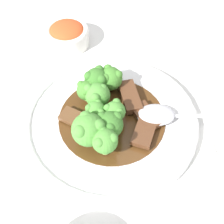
{
  "coord_description": "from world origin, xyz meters",
  "views": [
    {
      "loc": [
        0.25,
        -0.21,
        0.46
      ],
      "look_at": [
        0.0,
        0.0,
        0.03
      ],
      "focal_mm": 50.0,
      "sensor_mm": 36.0,
      "label": 1
    }
  ],
  "objects_px": {
    "beef_strip_3": "(144,134)",
    "broccoli_floret_5": "(86,90)",
    "broccoli_floret_8": "(109,124)",
    "beef_strip_0": "(146,116)",
    "beef_strip_2": "(130,97)",
    "beef_strip_1": "(76,119)",
    "side_bowl_kimchi": "(67,35)",
    "broccoli_floret_6": "(97,79)",
    "broccoli_floret_0": "(96,110)",
    "broccoli_floret_3": "(115,111)",
    "main_plate": "(112,120)",
    "broccoli_floret_1": "(105,141)",
    "broccoli_floret_2": "(96,96)",
    "serving_spoon": "(163,115)",
    "broccoli_floret_7": "(111,78)",
    "broccoli_floret_4": "(88,129)"
  },
  "relations": [
    {
      "from": "beef_strip_0",
      "to": "broccoli_floret_4",
      "type": "relative_size",
      "value": 1.08
    },
    {
      "from": "beef_strip_1",
      "to": "side_bowl_kimchi",
      "type": "relative_size",
      "value": 0.69
    },
    {
      "from": "beef_strip_0",
      "to": "serving_spoon",
      "type": "height_order",
      "value": "serving_spoon"
    },
    {
      "from": "beef_strip_2",
      "to": "beef_strip_3",
      "type": "distance_m",
      "value": 0.08
    },
    {
      "from": "side_bowl_kimchi",
      "to": "broccoli_floret_5",
      "type": "bearing_deg",
      "value": -23.79
    },
    {
      "from": "beef_strip_1",
      "to": "main_plate",
      "type": "bearing_deg",
      "value": 55.95
    },
    {
      "from": "main_plate",
      "to": "broccoli_floret_2",
      "type": "height_order",
      "value": "broccoli_floret_2"
    },
    {
      "from": "beef_strip_2",
      "to": "beef_strip_1",
      "type": "bearing_deg",
      "value": -102.95
    },
    {
      "from": "broccoli_floret_0",
      "to": "side_bowl_kimchi",
      "type": "distance_m",
      "value": 0.24
    },
    {
      "from": "broccoli_floret_2",
      "to": "serving_spoon",
      "type": "xyz_separation_m",
      "value": [
        0.1,
        0.07,
        -0.02
      ]
    },
    {
      "from": "beef_strip_3",
      "to": "main_plate",
      "type": "bearing_deg",
      "value": -165.55
    },
    {
      "from": "beef_strip_1",
      "to": "broccoli_floret_7",
      "type": "height_order",
      "value": "broccoli_floret_7"
    },
    {
      "from": "broccoli_floret_0",
      "to": "broccoli_floret_3",
      "type": "relative_size",
      "value": 0.98
    },
    {
      "from": "main_plate",
      "to": "beef_strip_1",
      "type": "height_order",
      "value": "beef_strip_1"
    },
    {
      "from": "beef_strip_1",
      "to": "serving_spoon",
      "type": "relative_size",
      "value": 0.38
    },
    {
      "from": "beef_strip_1",
      "to": "broccoli_floret_5",
      "type": "relative_size",
      "value": 1.57
    },
    {
      "from": "broccoli_floret_5",
      "to": "beef_strip_3",
      "type": "bearing_deg",
      "value": 10.92
    },
    {
      "from": "broccoli_floret_1",
      "to": "beef_strip_0",
      "type": "bearing_deg",
      "value": 94.04
    },
    {
      "from": "broccoli_floret_6",
      "to": "serving_spoon",
      "type": "relative_size",
      "value": 0.29
    },
    {
      "from": "broccoli_floret_1",
      "to": "broccoli_floret_2",
      "type": "xyz_separation_m",
      "value": [
        -0.09,
        0.05,
        -0.01
      ]
    },
    {
      "from": "beef_strip_0",
      "to": "broccoli_floret_6",
      "type": "relative_size",
      "value": 1.26
    },
    {
      "from": "main_plate",
      "to": "side_bowl_kimchi",
      "type": "distance_m",
      "value": 0.24
    },
    {
      "from": "broccoli_floret_1",
      "to": "side_bowl_kimchi",
      "type": "height_order",
      "value": "broccoli_floret_1"
    },
    {
      "from": "broccoli_floret_0",
      "to": "side_bowl_kimchi",
      "type": "xyz_separation_m",
      "value": [
        -0.22,
        0.09,
        -0.02
      ]
    },
    {
      "from": "broccoli_floret_1",
      "to": "broccoli_floret_3",
      "type": "bearing_deg",
      "value": 125.82
    },
    {
      "from": "broccoli_floret_7",
      "to": "side_bowl_kimchi",
      "type": "distance_m",
      "value": 0.18
    },
    {
      "from": "broccoli_floret_1",
      "to": "side_bowl_kimchi",
      "type": "distance_m",
      "value": 0.3
    },
    {
      "from": "broccoli_floret_3",
      "to": "broccoli_floret_0",
      "type": "bearing_deg",
      "value": -133.39
    },
    {
      "from": "main_plate",
      "to": "broccoli_floret_1",
      "type": "distance_m",
      "value": 0.08
    },
    {
      "from": "beef_strip_2",
      "to": "beef_strip_3",
      "type": "bearing_deg",
      "value": -25.55
    },
    {
      "from": "broccoli_floret_1",
      "to": "serving_spoon",
      "type": "relative_size",
      "value": 0.31
    },
    {
      "from": "broccoli_floret_5",
      "to": "broccoli_floret_8",
      "type": "bearing_deg",
      "value": -12.22
    },
    {
      "from": "beef_strip_2",
      "to": "broccoli_floret_3",
      "type": "height_order",
      "value": "broccoli_floret_3"
    },
    {
      "from": "broccoli_floret_2",
      "to": "broccoli_floret_3",
      "type": "xyz_separation_m",
      "value": [
        0.05,
        0.0,
        -0.0
      ]
    },
    {
      "from": "beef_strip_2",
      "to": "main_plate",
      "type": "bearing_deg",
      "value": -77.97
    },
    {
      "from": "broccoli_floret_2",
      "to": "broccoli_floret_8",
      "type": "distance_m",
      "value": 0.07
    },
    {
      "from": "broccoli_floret_5",
      "to": "main_plate",
      "type": "bearing_deg",
      "value": 7.18
    },
    {
      "from": "side_bowl_kimchi",
      "to": "broccoli_floret_3",
      "type": "bearing_deg",
      "value": -15.71
    },
    {
      "from": "broccoli_floret_6",
      "to": "side_bowl_kimchi",
      "type": "xyz_separation_m",
      "value": [
        -0.16,
        0.05,
        -0.02
      ]
    },
    {
      "from": "broccoli_floret_8",
      "to": "beef_strip_0",
      "type": "bearing_deg",
      "value": 78.83
    },
    {
      "from": "beef_strip_0",
      "to": "side_bowl_kimchi",
      "type": "xyz_separation_m",
      "value": [
        -0.27,
        0.02,
        0.0
      ]
    },
    {
      "from": "beef_strip_0",
      "to": "beef_strip_3",
      "type": "distance_m",
      "value": 0.04
    },
    {
      "from": "beef_strip_1",
      "to": "broccoli_floret_1",
      "type": "height_order",
      "value": "broccoli_floret_1"
    },
    {
      "from": "broccoli_floret_4",
      "to": "broccoli_floret_5",
      "type": "bearing_deg",
      "value": 144.93
    },
    {
      "from": "broccoli_floret_0",
      "to": "side_bowl_kimchi",
      "type": "bearing_deg",
      "value": 157.18
    },
    {
      "from": "broccoli_floret_1",
      "to": "serving_spoon",
      "type": "height_order",
      "value": "broccoli_floret_1"
    },
    {
      "from": "beef_strip_3",
      "to": "broccoli_floret_5",
      "type": "xyz_separation_m",
      "value": [
        -0.13,
        -0.02,
        0.02
      ]
    },
    {
      "from": "main_plate",
      "to": "beef_strip_1",
      "type": "distance_m",
      "value": 0.06
    },
    {
      "from": "beef_strip_2",
      "to": "broccoli_floret_5",
      "type": "distance_m",
      "value": 0.08
    },
    {
      "from": "side_bowl_kimchi",
      "to": "broccoli_floret_2",
      "type": "bearing_deg",
      "value": -20.36
    }
  ]
}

